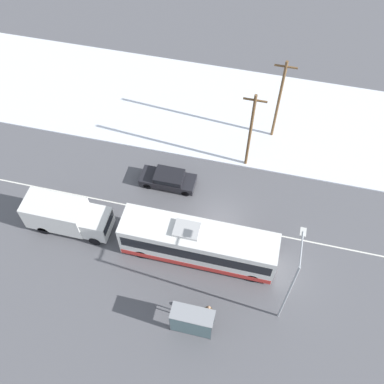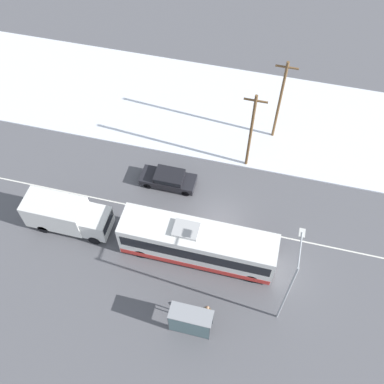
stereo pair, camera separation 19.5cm
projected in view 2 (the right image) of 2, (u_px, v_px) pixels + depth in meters
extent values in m
plane|color=#56565B|center=(218.00, 224.00, 35.40)|extent=(120.00, 120.00, 0.00)
cube|color=silver|center=(245.00, 115.00, 42.19)|extent=(80.00, 12.36, 0.12)
cube|color=silver|center=(218.00, 224.00, 35.40)|extent=(60.00, 0.12, 0.00)
cube|color=white|center=(198.00, 243.00, 32.39)|extent=(11.31, 2.55, 2.98)
cube|color=black|center=(198.00, 241.00, 32.10)|extent=(10.86, 2.57, 1.13)
cube|color=red|center=(197.00, 251.00, 33.39)|extent=(11.20, 2.57, 0.54)
cube|color=#B2B2B2|center=(186.00, 230.00, 31.19)|extent=(1.80, 1.40, 0.24)
cylinder|color=black|center=(251.00, 278.00, 32.21)|extent=(1.00, 0.28, 1.00)
cylinder|color=black|center=(256.00, 250.00, 33.47)|extent=(1.00, 0.28, 1.00)
cylinder|color=black|center=(141.00, 253.00, 33.35)|extent=(1.00, 0.28, 1.00)
cylinder|color=black|center=(150.00, 228.00, 34.62)|extent=(1.00, 0.28, 1.00)
cube|color=silver|center=(56.00, 212.00, 34.08)|extent=(4.62, 2.30, 2.31)
cube|color=silver|center=(97.00, 222.00, 33.84)|extent=(1.90, 2.18, 1.80)
cube|color=black|center=(108.00, 222.00, 33.42)|extent=(0.06, 1.96, 0.79)
cylinder|color=black|center=(95.00, 240.00, 34.05)|extent=(0.90, 0.26, 0.90)
cylinder|color=black|center=(104.00, 218.00, 35.19)|extent=(0.90, 0.26, 0.90)
cylinder|color=black|center=(44.00, 229.00, 34.62)|extent=(0.90, 0.26, 0.90)
cylinder|color=black|center=(54.00, 207.00, 35.76)|extent=(0.90, 0.26, 0.90)
cube|color=black|center=(168.00, 180.00, 37.20)|extent=(4.55, 1.80, 0.65)
cube|color=black|center=(169.00, 176.00, 36.71)|extent=(2.36, 1.66, 0.50)
cube|color=black|center=(169.00, 176.00, 36.71)|extent=(2.18, 1.69, 0.40)
cylinder|color=black|center=(148.00, 185.00, 37.16)|extent=(0.64, 0.22, 0.64)
cylinder|color=black|center=(153.00, 171.00, 38.04)|extent=(0.64, 0.22, 0.64)
cylinder|color=black|center=(186.00, 193.00, 36.71)|extent=(0.64, 0.22, 0.64)
cylinder|color=black|center=(190.00, 178.00, 37.59)|extent=(0.64, 0.22, 0.64)
cylinder|color=#23232D|center=(205.00, 313.00, 30.85)|extent=(0.11, 0.11, 0.73)
cylinder|color=#23232D|center=(209.00, 314.00, 30.82)|extent=(0.11, 0.11, 0.73)
cube|color=brown|center=(207.00, 310.00, 30.29)|extent=(0.38, 0.21, 0.60)
sphere|color=tan|center=(207.00, 308.00, 29.94)|extent=(0.25, 0.25, 0.25)
cylinder|color=brown|center=(204.00, 309.00, 30.35)|extent=(0.09, 0.09, 0.57)
cylinder|color=brown|center=(211.00, 311.00, 30.28)|extent=(0.09, 0.09, 0.57)
cube|color=gray|center=(191.00, 314.00, 28.74)|extent=(2.85, 1.20, 0.06)
cube|color=slate|center=(189.00, 329.00, 29.38)|extent=(2.74, 0.04, 2.16)
cylinder|color=#474C51|center=(173.00, 308.00, 30.23)|extent=(0.08, 0.08, 2.34)
cylinder|color=#474C51|center=(213.00, 318.00, 29.85)|extent=(0.08, 0.08, 2.34)
cylinder|color=#474C51|center=(169.00, 324.00, 29.60)|extent=(0.08, 0.08, 2.34)
cylinder|color=#474C51|center=(209.00, 334.00, 29.22)|extent=(0.08, 0.08, 2.34)
cylinder|color=#9EA3A8|center=(286.00, 295.00, 27.93)|extent=(0.14, 0.14, 7.71)
cylinder|color=#9EA3A8|center=(300.00, 250.00, 25.57)|extent=(0.10, 2.40, 0.10)
cube|color=silver|center=(302.00, 233.00, 26.30)|extent=(0.36, 0.60, 0.16)
cylinder|color=brown|center=(251.00, 133.00, 35.61)|extent=(0.24, 0.24, 7.93)
cube|color=brown|center=(256.00, 101.00, 32.78)|extent=(1.80, 0.12, 0.12)
cylinder|color=brown|center=(280.00, 102.00, 37.38)|extent=(0.24, 0.24, 8.26)
cube|color=brown|center=(287.00, 67.00, 34.41)|extent=(1.80, 0.12, 0.12)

